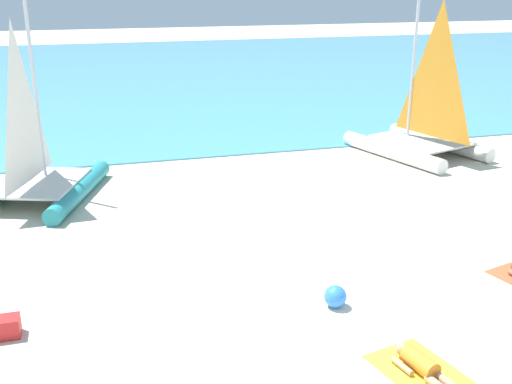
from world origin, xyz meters
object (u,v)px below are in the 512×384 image
Objects in this scene: beach_ball at (335,296)px; cooler_box at (5,327)px; sunbather_middle at (426,369)px; sailboat_teal at (37,171)px; towel_middle at (428,378)px; sailboat_white at (420,130)px.

beach_ball is 5.89m from cooler_box.
sunbather_middle is 3.66× the size of beach_ball.
beach_ball reaches higher than cooler_box.
sailboat_teal is 9.58m from beach_ball.
beach_ball is at bearing 102.69° from towel_middle.
cooler_box is at bearing -72.52° from sailboat_teal.
towel_middle is 3.80× the size of cooler_box.
beach_ball reaches higher than towel_middle.
sailboat_white is 15.23m from cooler_box.
towel_middle is at bearing -90.00° from sunbather_middle.
sailboat_white reaches higher than sunbather_middle.
sailboat_white is at bearing 48.23° from sunbather_middle.
sailboat_teal reaches higher than towel_middle.
sailboat_teal is 11.84m from sunbather_middle.
cooler_box is at bearing -163.91° from sailboat_white.
sailboat_white is at bearing 60.95° from towel_middle.
towel_middle is 4.46× the size of beach_ball.
sunbather_middle is at bearing -77.30° from beach_ball.
sailboat_teal is at bearing 121.37° from towel_middle.
sailboat_white is 12.55m from sailboat_teal.
sailboat_white is 13.62× the size of beach_ball.
cooler_box is at bearing 174.24° from beach_ball.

